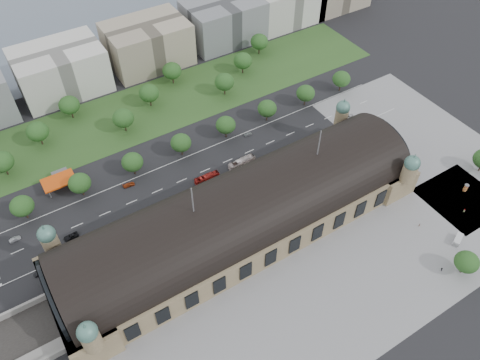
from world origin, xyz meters
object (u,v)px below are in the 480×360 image
traffic_car_5 (248,134)px  pedestrian_5 (464,210)px  petrol_station (60,178)px  parked_car_3 (97,243)px  pedestrian_4 (441,269)px  parked_car_2 (121,231)px  traffic_car_2 (71,237)px  pedestrian_1 (419,225)px  traffic_car_6 (350,117)px  van_south (458,240)px  parked_car_6 (158,218)px  bus_mid (242,162)px  advertising_column (466,188)px  traffic_car_1 (15,239)px  traffic_car_4 (224,178)px  bus_east (246,170)px  parked_car_1 (81,250)px  parked_car_5 (135,233)px  parked_car_0 (39,272)px  traffic_car_3 (129,185)px  parked_car_4 (134,233)px  bus_west (207,178)px

traffic_car_5 → pedestrian_5: pedestrian_5 is taller
petrol_station → parked_car_3: petrol_station is taller
pedestrian_4 → petrol_station: bearing=-93.4°
parked_car_2 → traffic_car_5: bearing=78.1°
petrol_station → traffic_car_2: (-5.97, -32.03, -2.13)m
pedestrian_4 → pedestrian_1: bearing=-159.6°
traffic_car_6 → pedestrian_1: (-21.94, -68.18, 0.07)m
van_south → pedestrian_4: 16.66m
pedestrian_1 → traffic_car_2: bearing=111.5°
petrol_station → parked_car_6: (27.63, -41.95, -2.16)m
bus_mid → pedestrian_4: 94.06m
parked_car_3 → advertising_column: size_ratio=1.29×
traffic_car_1 → traffic_car_4: (87.88, -14.79, -0.02)m
traffic_car_5 → parked_car_3: bearing=109.4°
bus_east → pedestrian_4: 89.76m
parked_car_3 → pedestrian_1: (115.09, -61.31, 0.03)m
traffic_car_1 → traffic_car_6: size_ratio=0.80×
parked_car_1 → bus_mid: bearing=66.0°
traffic_car_4 → parked_car_2: (-50.32, -4.07, 0.08)m
traffic_car_4 → traffic_car_5: (25.12, 18.99, -0.04)m
parked_car_6 → traffic_car_4: bearing=78.4°
parked_car_1 → traffic_car_6: bearing=63.7°
traffic_car_6 → parked_car_6: size_ratio=1.00×
bus_mid → advertising_column: bearing=-133.3°
parked_car_5 → bus_east: 56.85m
advertising_column → parked_car_3: bearing=158.5°
traffic_car_6 → advertising_column: size_ratio=1.50×
parked_car_0 → petrol_station: bearing=131.9°
parked_car_0 → parked_car_3: bearing=72.8°
pedestrian_4 → parked_car_1: bearing=-80.8°
traffic_car_2 → bus_mid: bearing=87.6°
pedestrian_4 → parked_car_0: bearing=-76.7°
traffic_car_5 → pedestrian_5: (51.04, -88.83, 0.18)m
advertising_column → pedestrian_4: bearing=-150.5°
parked_car_3 → pedestrian_5: bearing=25.8°
advertising_column → pedestrian_5: 12.73m
traffic_car_1 → bus_mid: bus_mid is taller
traffic_car_3 → parked_car_6: bearing=-168.9°
pedestrian_1 → traffic_car_5: bearing=70.1°
pedestrian_1 → bus_mid: bearing=83.1°
traffic_car_1 → parked_car_4: (41.73, -22.17, 0.10)m
traffic_car_2 → traffic_car_4: 68.58m
parked_car_3 → parked_car_0: bearing=-124.7°
traffic_car_4 → pedestrian_5: bearing=40.4°
traffic_car_1 → traffic_car_2: traffic_car_2 is taller
traffic_car_4 → bus_east: bearing=72.0°
parked_car_0 → bus_west: size_ratio=0.39×
bus_east → parked_car_3: bearing=94.6°
traffic_car_5 → parked_car_3: parked_car_3 is taller
traffic_car_3 → van_south: size_ratio=0.82×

